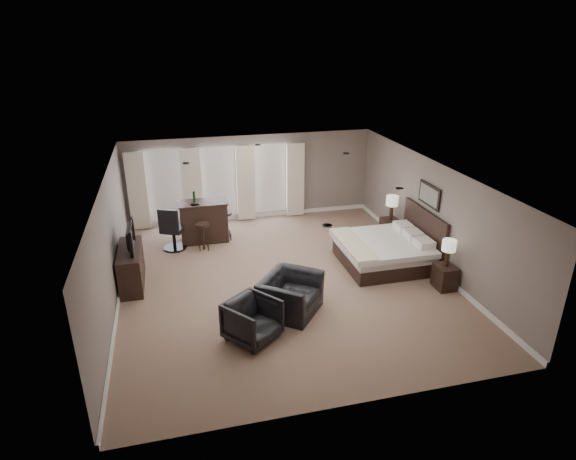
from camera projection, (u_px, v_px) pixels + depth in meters
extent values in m
cube|color=#806351|center=(284.00, 280.00, 11.40)|extent=(7.60, 8.60, 0.04)
cube|color=silver|center=(284.00, 174.00, 10.39)|extent=(7.60, 8.60, 0.04)
cube|color=slate|center=(251.00, 177.00, 14.70)|extent=(7.50, 0.04, 2.60)
cube|color=slate|center=(351.00, 337.00, 7.09)|extent=(7.50, 0.04, 2.60)
cube|color=slate|center=(110.00, 246.00, 10.05)|extent=(0.04, 8.50, 2.60)
cube|color=slate|center=(433.00, 215.00, 11.74)|extent=(0.04, 8.50, 2.60)
cube|color=silver|center=(164.00, 186.00, 14.08)|extent=(1.15, 0.04, 2.05)
cube|color=silver|center=(219.00, 182.00, 14.44)|extent=(1.15, 0.04, 2.05)
cube|color=silver|center=(271.00, 178.00, 14.80)|extent=(1.15, 0.04, 2.05)
cube|color=beige|center=(138.00, 191.00, 13.83)|extent=(0.55, 0.12, 2.30)
cube|color=beige|center=(192.00, 187.00, 14.18)|extent=(0.55, 0.12, 2.30)
cube|color=beige|center=(246.00, 183.00, 14.54)|extent=(0.55, 0.12, 2.30)
cube|color=beige|center=(295.00, 180.00, 14.89)|extent=(0.55, 0.12, 2.30)
cube|color=silver|center=(383.00, 240.00, 11.89)|extent=(2.14, 2.04, 1.36)
cube|color=black|center=(445.00, 277.00, 10.95)|extent=(0.42, 0.51, 0.56)
cube|color=black|center=(390.00, 229.00, 13.54)|extent=(0.44, 0.53, 0.58)
cube|color=beige|center=(448.00, 253.00, 10.72)|extent=(0.31, 0.31, 0.64)
cube|color=beige|center=(392.00, 208.00, 13.29)|extent=(0.33, 0.33, 0.69)
cube|color=slate|center=(429.00, 195.00, 11.73)|extent=(0.04, 0.96, 0.56)
cube|color=black|center=(131.00, 267.00, 11.03)|extent=(0.50, 1.55, 0.90)
imported|color=black|center=(128.00, 246.00, 10.83)|extent=(0.59, 1.02, 0.13)
imported|color=black|center=(290.00, 289.00, 9.94)|extent=(1.38, 1.45, 1.07)
imported|color=black|center=(252.00, 319.00, 9.06)|extent=(1.20, 1.19, 0.90)
cube|color=black|center=(204.00, 221.00, 13.30)|extent=(1.33, 0.69, 1.16)
cube|color=black|center=(203.00, 237.00, 12.83)|extent=(0.43, 0.43, 0.75)
cube|color=black|center=(226.00, 226.00, 13.47)|extent=(0.41, 0.41, 0.80)
cube|color=black|center=(173.00, 228.00, 12.79)|extent=(0.81, 0.81, 1.22)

